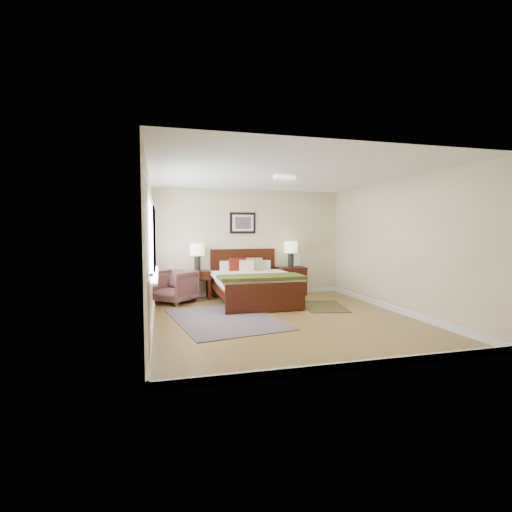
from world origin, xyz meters
The scene contains 18 objects.
floor centered at (0.00, 0.00, 0.00)m, with size 5.00×5.00×0.00m, color brown.
back_wall centered at (0.00, 2.50, 1.25)m, with size 4.50×0.04×2.50m, color beige.
front_wall centered at (0.00, -2.50, 1.25)m, with size 4.50×0.04×2.50m, color beige.
left_wall centered at (-2.25, 0.00, 1.25)m, with size 0.04×5.00×2.50m, color beige.
right_wall centered at (2.25, 0.00, 1.25)m, with size 0.04×5.00×2.50m, color beige.
ceiling centered at (0.00, 0.00, 2.50)m, with size 4.50×5.00×0.02m, color white.
window centered at (-2.20, 0.70, 1.38)m, with size 0.11×2.72×1.32m.
door centered at (-2.23, -1.75, 1.07)m, with size 0.06×1.00×2.18m.
ceil_fixture centered at (0.00, 0.00, 2.47)m, with size 0.44×0.44×0.08m.
bed centered at (-0.18, 1.51, 0.50)m, with size 1.68×2.02×1.09m.
wall_art centered at (-0.18, 2.47, 1.72)m, with size 0.62×0.05×0.50m.
nightstand_left centered at (-1.27, 2.25, 0.51)m, with size 0.53×0.48×0.64m.
nightstand_right centered at (0.95, 2.26, 0.40)m, with size 0.67×0.50×0.66m.
lamp_left centered at (-1.27, 2.27, 1.06)m, with size 0.32×0.32×0.61m.
lamp_right centered at (0.95, 2.27, 1.09)m, with size 0.32×0.32×0.61m.
armchair centered at (-1.80, 1.91, 0.35)m, with size 0.75×0.77×0.70m, color brown.
rug_persian centered at (-1.01, 0.21, 0.01)m, with size 1.64×2.32×0.01m, color #0C1D3C.
rug_navy centered at (1.12, 0.75, 0.01)m, with size 0.79×1.18×0.01m, color black.
Camera 1 is at (-2.10, -6.09, 1.55)m, focal length 26.00 mm.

